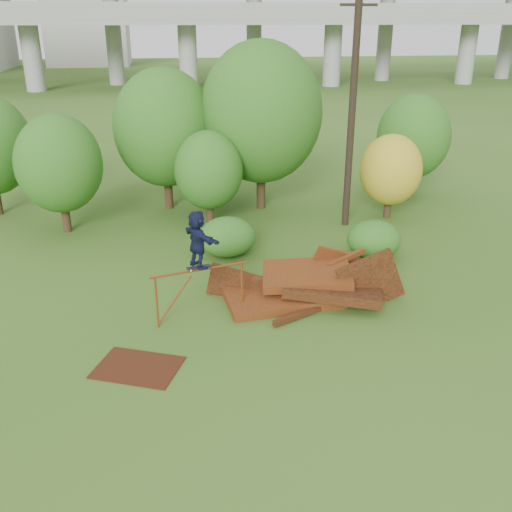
{
  "coord_description": "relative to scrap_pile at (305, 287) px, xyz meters",
  "views": [
    {
      "loc": [
        -3.17,
        -13.05,
        7.96
      ],
      "look_at": [
        -0.8,
        2.0,
        1.6
      ],
      "focal_mm": 40.0,
      "sensor_mm": 36.0,
      "label": 1
    }
  ],
  "objects": [
    {
      "name": "flat_plate",
      "position": [
        -4.94,
        -3.03,
        -0.38
      ],
      "size": [
        2.41,
        2.11,
        0.03
      ],
      "primitive_type": "cube",
      "rotation": [
        0.0,
        0.0,
        -0.4
      ],
      "color": "#3A1A0C",
      "rests_on": "ground"
    },
    {
      "name": "tree_5",
      "position": [
        7.59,
        10.14,
        2.44
      ],
      "size": [
        3.42,
        3.42,
        4.81
      ],
      "color": "black",
      "rests_on": "ground"
    },
    {
      "name": "shrub_right",
      "position": [
        3.21,
        2.87,
        0.28
      ],
      "size": [
        1.92,
        1.76,
        1.36
      ],
      "primitive_type": "ellipsoid",
      "color": "#164E14",
      "rests_on": "ground"
    },
    {
      "name": "tree_3",
      "position": [
        0.17,
        9.22,
        3.84
      ],
      "size": [
        5.22,
        5.22,
        7.25
      ],
      "color": "black",
      "rests_on": "ground"
    },
    {
      "name": "shrub_left",
      "position": [
        -1.95,
        3.85,
        0.31
      ],
      "size": [
        2.05,
        1.89,
        1.42
      ],
      "primitive_type": "ellipsoid",
      "color": "#164E14",
      "rests_on": "ground"
    },
    {
      "name": "scrap_pile",
      "position": [
        0.0,
        0.0,
        0.0
      ],
      "size": [
        5.98,
        2.98,
        2.16
      ],
      "color": "#411E0B",
      "rests_on": "ground"
    },
    {
      "name": "skateboard",
      "position": [
        -3.23,
        -0.76,
        1.22
      ],
      "size": [
        0.71,
        0.35,
        0.07
      ],
      "rotation": [
        0.0,
        0.0,
        0.25
      ],
      "color": "black",
      "rests_on": "grind_rail"
    },
    {
      "name": "tree_0",
      "position": [
        -8.07,
        7.36,
        2.37
      ],
      "size": [
        3.32,
        3.32,
        4.69
      ],
      "color": "black",
      "rests_on": "ground"
    },
    {
      "name": "tree_4",
      "position": [
        5.33,
        7.03,
        1.69
      ],
      "size": [
        2.6,
        2.6,
        3.59
      ],
      "color": "black",
      "rests_on": "ground"
    },
    {
      "name": "tree_1",
      "position": [
        -3.94,
        9.88,
        3.2
      ],
      "size": [
        4.42,
        4.42,
        6.14
      ],
      "color": "black",
      "rests_on": "ground"
    },
    {
      "name": "utility_pole",
      "position": [
        3.27,
        6.42,
        4.25
      ],
      "size": [
        1.4,
        0.28,
        9.15
      ],
      "color": "black",
      "rests_on": "ground"
    },
    {
      "name": "tree_2",
      "position": [
        -2.29,
        7.29,
        1.91
      ],
      "size": [
        2.78,
        2.78,
        3.92
      ],
      "color": "black",
      "rests_on": "ground"
    },
    {
      "name": "grind_rail",
      "position": [
        -3.21,
        -0.76,
        0.76
      ],
      "size": [
        2.74,
        0.76,
        1.56
      ],
      "color": "#682F10",
      "rests_on": "ground"
    },
    {
      "name": "skater",
      "position": [
        -3.23,
        -0.76,
        2.05
      ],
      "size": [
        1.16,
        1.54,
        1.62
      ],
      "primitive_type": "imported",
      "rotation": [
        0.0,
        0.0,
        2.09
      ],
      "color": "#131737",
      "rests_on": "skateboard"
    },
    {
      "name": "ground",
      "position": [
        -0.74,
        -2.19,
        -0.4
      ],
      "size": [
        240.0,
        240.0,
        0.0
      ],
      "primitive_type": "plane",
      "color": "#2D5116",
      "rests_on": "ground"
    }
  ]
}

